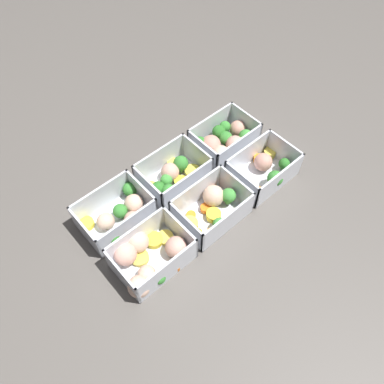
{
  "coord_description": "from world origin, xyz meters",
  "views": [
    {
      "loc": [
        0.34,
        0.38,
        0.76
      ],
      "look_at": [
        0.0,
        0.0,
        0.03
      ],
      "focal_mm": 35.0,
      "sensor_mm": 36.0,
      "label": 1
    }
  ],
  "objects": [
    {
      "name": "ground_plane",
      "position": [
        0.0,
        0.0,
        0.0
      ],
      "size": [
        4.0,
        4.0,
        0.0
      ],
      "primitive_type": "plane",
      "color": "#56514C"
    },
    {
      "name": "container_near_left",
      "position": [
        -0.17,
        -0.06,
        0.03
      ],
      "size": [
        0.17,
        0.12,
        0.08
      ],
      "color": "silver",
      "rests_on": "ground_plane"
    },
    {
      "name": "container_near_center",
      "position": [
        0.0,
        -0.07,
        0.03
      ],
      "size": [
        0.16,
        0.11,
        0.08
      ],
      "color": "silver",
      "rests_on": "ground_plane"
    },
    {
      "name": "container_near_right",
      "position": [
        0.16,
        -0.07,
        0.03
      ],
      "size": [
        0.17,
        0.12,
        0.08
      ],
      "color": "silver",
      "rests_on": "ground_plane"
    },
    {
      "name": "container_far_left",
      "position": [
        -0.18,
        0.07,
        0.03
      ],
      "size": [
        0.18,
        0.12,
        0.08
      ],
      "color": "silver",
      "rests_on": "ground_plane"
    },
    {
      "name": "container_far_center",
      "position": [
        -0.01,
        0.06,
        0.03
      ],
      "size": [
        0.16,
        0.11,
        0.08
      ],
      "color": "silver",
      "rests_on": "ground_plane"
    },
    {
      "name": "container_far_right",
      "position": [
        0.18,
        0.06,
        0.03
      ],
      "size": [
        0.17,
        0.15,
        0.08
      ],
      "color": "silver",
      "rests_on": "ground_plane"
    }
  ]
}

